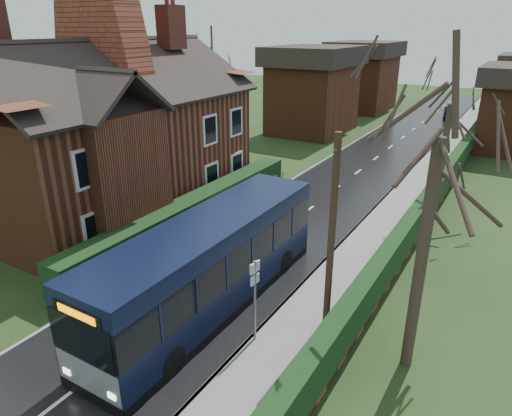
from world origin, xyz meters
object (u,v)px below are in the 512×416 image
Objects in this scene: brick_house at (112,130)px; bus at (210,265)px; car_green at (195,248)px; bus_stop_sign at (255,290)px; telegraph_pole at (332,236)px; car_silver at (224,212)px.

brick_house is 1.35× the size of bus.
bus_stop_sign reaches higher than car_green.
brick_house is 2.23× the size of telegraph_pole.
brick_house is at bearing 159.52° from bus_stop_sign.
bus_stop_sign is 2.86m from telegraph_pole.
bus_stop_sign is (6.00, -7.04, 1.22)m from car_silver.
car_silver is at bearing 12.03° from brick_house.
brick_house is at bearing 153.27° from bus.
telegraph_pole is at bearing 55.30° from bus_stop_sign.
bus is (9.53, -4.82, -2.75)m from brick_house.
car_green is 7.03m from telegraph_pole.
brick_house is 13.48m from bus_stop_sign.
bus_stop_sign is (11.93, -5.77, -2.47)m from brick_house.
telegraph_pole is at bearing -15.95° from brick_house.
bus is 2.26× the size of car_green.
telegraph_pole reaches higher than car_green.
bus is 2.67× the size of car_silver.
car_silver is 1.39× the size of bus_stop_sign.
brick_house is 7.10m from car_silver.
brick_house is 14.12m from telegraph_pole.
telegraph_pole is (13.53, -3.87, -1.06)m from brick_house.
car_green is at bearing 158.55° from telegraph_pole.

